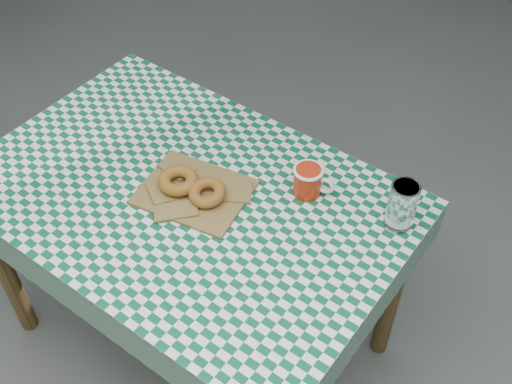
{
  "coord_description": "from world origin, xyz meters",
  "views": [
    {
      "loc": [
        0.83,
        -1.11,
        2.07
      ],
      "look_at": [
        0.15,
        -0.08,
        0.79
      ],
      "focal_mm": 44.77,
      "sensor_mm": 36.0,
      "label": 1
    }
  ],
  "objects_px": {
    "coffee_mug": "(308,181)",
    "paper_bag": "(194,191)",
    "table": "(195,274)",
    "drinking_glass": "(402,205)"
  },
  "relations": [
    {
      "from": "table",
      "to": "coffee_mug",
      "type": "xyz_separation_m",
      "value": [
        0.28,
        0.2,
        0.43
      ]
    },
    {
      "from": "paper_bag",
      "to": "table",
      "type": "bearing_deg",
      "value": -143.34
    },
    {
      "from": "table",
      "to": "drinking_glass",
      "type": "bearing_deg",
      "value": 25.67
    },
    {
      "from": "paper_bag",
      "to": "coffee_mug",
      "type": "distance_m",
      "value": 0.32
    },
    {
      "from": "paper_bag",
      "to": "drinking_glass",
      "type": "xyz_separation_m",
      "value": [
        0.53,
        0.22,
        0.06
      ]
    },
    {
      "from": "coffee_mug",
      "to": "drinking_glass",
      "type": "relative_size",
      "value": 1.13
    },
    {
      "from": "coffee_mug",
      "to": "drinking_glass",
      "type": "bearing_deg",
      "value": -4.12
    },
    {
      "from": "paper_bag",
      "to": "drinking_glass",
      "type": "distance_m",
      "value": 0.58
    },
    {
      "from": "coffee_mug",
      "to": "paper_bag",
      "type": "bearing_deg",
      "value": -157.22
    },
    {
      "from": "paper_bag",
      "to": "coffee_mug",
      "type": "height_order",
      "value": "coffee_mug"
    }
  ]
}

